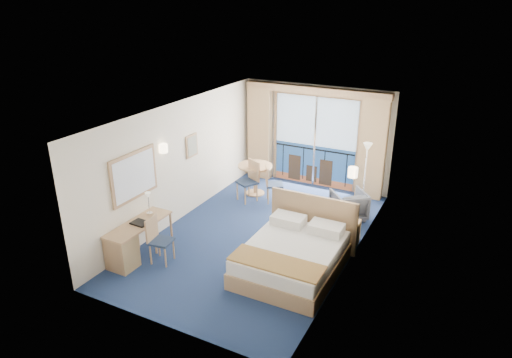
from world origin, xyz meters
The scene contains 22 objects.
floor centered at (0.00, 0.00, 0.00)m, with size 6.50×6.50×0.00m, color navy.
room_walls centered at (0.00, 0.00, 1.78)m, with size 4.04×6.54×2.72m.
balcony_door centered at (-0.01, 3.22, 1.14)m, with size 2.36×0.03×2.52m.
curtain_left centered at (-1.55, 3.07, 1.28)m, with size 0.65×0.22×2.55m, color tan.
curtain_right centered at (1.55, 3.07, 1.28)m, with size 0.65×0.22×2.55m, color tan.
pelmet centered at (0.00, 3.10, 2.58)m, with size 3.80×0.25×0.18m, color tan.
mirror centered at (-1.97, -1.50, 1.55)m, with size 0.05×1.25×0.95m.
wall_print centered at (-1.97, 0.45, 1.60)m, with size 0.04×0.42×0.52m.
sconce_left centered at (-1.94, -0.60, 1.85)m, with size 0.18×0.18×0.18m, color beige.
sconce_right centered at (1.94, -0.15, 1.85)m, with size 0.18×0.18×0.18m, color beige.
bed centered at (1.15, -0.90, 0.32)m, with size 1.81×2.15×1.14m.
nightstand centered at (1.78, 0.55, 0.26)m, with size 0.39×0.37×0.51m, color #A48657.
phone centered at (1.76, 0.54, 0.55)m, with size 0.18×0.14×0.08m, color silver.
armchair centered at (1.44, 1.67, 0.33)m, with size 0.71×0.73×0.67m, color #40454E.
floor_lamp centered at (1.61, 2.28, 1.26)m, with size 0.23×0.23×1.67m.
desk centered at (-1.73, -2.18, 0.39)m, with size 0.51×1.49×0.70m.
desk_chair centered at (-1.28, -1.79, 0.52)m, with size 0.46×0.45×0.92m.
folder centered at (-1.70, -1.76, 0.71)m, with size 0.33×0.25×0.03m, color black.
desk_lamp centered at (-1.80, -1.37, 1.04)m, with size 0.12×0.12×0.46m.
round_table centered at (-1.11, 1.93, 0.60)m, with size 0.87×0.87×0.79m.
table_chair_a centered at (-0.53, 1.68, 0.53)m, with size 0.56×0.55×0.94m.
table_chair_b centered at (-1.05, 1.54, 0.58)m, with size 0.60×0.60×1.02m.
Camera 1 is at (3.88, -7.71, 4.80)m, focal length 32.00 mm.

